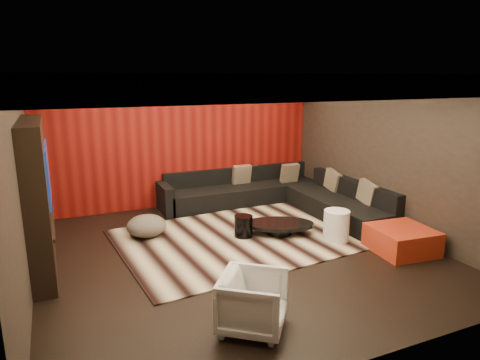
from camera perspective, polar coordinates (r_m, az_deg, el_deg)
name	(u,v)px	position (r m, az deg, el deg)	size (l,w,h in m)	color
floor	(238,253)	(7.03, -0.27, -9.74)	(6.00, 6.00, 0.02)	black
ceiling	(238,74)	(6.45, -0.29, 13.93)	(6.00, 6.00, 0.02)	silver
wall_back	(183,142)	(9.39, -7.67, 5.08)	(6.00, 0.02, 2.80)	black
wall_left	(20,188)	(6.09, -27.24, -0.99)	(0.02, 6.00, 2.80)	black
wall_right	(389,154)	(8.25, 19.30, 3.26)	(0.02, 6.00, 2.80)	black
red_feature_wall	(183,142)	(9.35, -7.60, 5.05)	(5.98, 0.05, 2.78)	#6B0C0A
soffit_back	(185,81)	(8.99, -7.36, 12.98)	(6.00, 0.60, 0.22)	silver
soffit_front	(356,86)	(4.12, 15.23, 11.95)	(6.00, 0.60, 0.22)	silver
soffit_left	(36,84)	(5.91, -25.58, 11.49)	(0.60, 4.80, 0.22)	silver
soffit_right	(382,82)	(7.92, 18.36, 12.34)	(0.60, 4.80, 0.22)	silver
cove_back	(190,86)	(8.67, -6.68, 12.38)	(4.80, 0.08, 0.04)	#FFD899
cove_front	(333,95)	(4.39, 12.34, 11.01)	(4.80, 0.08, 0.04)	#FFD899
cove_left	(66,91)	(5.92, -22.15, 10.94)	(0.08, 4.80, 0.04)	#FFD899
cove_right	(365,87)	(7.70, 16.38, 11.78)	(0.08, 4.80, 0.04)	#FFD899
tv_surround	(38,198)	(6.73, -25.37, -2.14)	(0.30, 2.00, 2.20)	black
tv_screen	(47,173)	(6.65, -24.30, 0.89)	(0.04, 1.30, 0.80)	black
tv_shelf	(53,223)	(6.84, -23.69, -5.25)	(0.04, 1.60, 0.04)	black
rug	(238,238)	(7.58, -0.31, -7.76)	(4.00, 3.00, 0.02)	beige
coffee_table	(279,228)	(7.77, 5.28, -6.39)	(1.23, 1.23, 0.21)	black
drum_stool	(243,226)	(7.57, 0.47, -6.17)	(0.32, 0.32, 0.38)	black
striped_pouf	(147,226)	(7.77, -12.33, -5.99)	(0.69, 0.69, 0.38)	#B5A38C
white_side_table	(336,226)	(7.58, 12.72, -5.99)	(0.44, 0.44, 0.55)	white
orange_ottoman	(402,240)	(7.47, 20.74, -7.47)	(0.90, 0.90, 0.40)	#AA2716
armchair	(253,302)	(4.96, 1.75, -15.98)	(0.70, 0.72, 0.66)	silver
sectional_sofa	(277,196)	(9.24, 4.98, -2.20)	(3.65, 3.50, 0.75)	black
throw_pillows	(305,180)	(9.29, 8.65, 0.06)	(1.83, 2.74, 0.50)	beige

